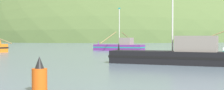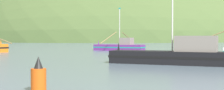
# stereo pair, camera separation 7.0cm
# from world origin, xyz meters

# --- Properties ---
(hill_mid_right) EXTENTS (156.57, 125.26, 67.59)m
(hill_mid_right) POSITION_xyz_m (38.45, 162.17, 0.00)
(hill_mid_right) COLOR #516B38
(hill_mid_right) RESTS_ON ground
(hill_far_left) EXTENTS (107.99, 86.39, 41.30)m
(hill_far_left) POSITION_xyz_m (108.34, 242.52, 0.00)
(hill_far_left) COLOR #47703D
(hill_far_left) RESTS_ON ground
(fishing_boat_black) EXTENTS (11.07, 8.59, 6.87)m
(fishing_boat_black) POSITION_xyz_m (8.59, 16.45, 0.75)
(fishing_boat_black) COLOR black
(fishing_boat_black) RESTS_ON ground
(fishing_boat_purple) EXTENTS (8.25, 11.63, 6.86)m
(fishing_boat_purple) POSITION_xyz_m (9.67, 43.26, 0.65)
(fishing_boat_purple) COLOR #6B2D84
(fishing_boat_purple) RESTS_ON ground
(channel_buoy) EXTENTS (0.63, 0.63, 1.46)m
(channel_buoy) POSITION_xyz_m (-2.70, 5.62, 0.59)
(channel_buoy) COLOR #E55914
(channel_buoy) RESTS_ON ground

